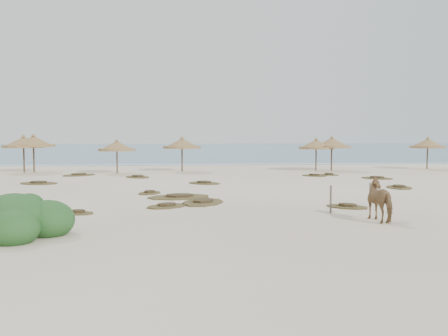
{
  "coord_description": "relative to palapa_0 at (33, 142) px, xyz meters",
  "views": [
    {
      "loc": [
        -1.7,
        -22.61,
        3.06
      ],
      "look_at": [
        0.71,
        5.0,
        1.13
      ],
      "focal_mm": 40.0,
      "sensor_mm": 36.0,
      "label": 1
    }
  ],
  "objects": [
    {
      "name": "ground",
      "position": [
        13.19,
        -17.62,
        -2.38
      ],
      "size": [
        160.0,
        160.0,
        0.0
      ],
      "primitive_type": "plane",
      "color": "beige",
      "rests_on": "ground"
    },
    {
      "name": "ocean",
      "position": [
        13.19,
        57.38,
        -2.37
      ],
      "size": [
        200.0,
        100.0,
        0.01
      ],
      "primitive_type": "cube",
      "color": "#2A5F80",
      "rests_on": "ground"
    },
    {
      "name": "foam_line",
      "position": [
        13.19,
        8.38,
        -2.37
      ],
      "size": [
        70.0,
        0.6,
        0.01
      ],
      "primitive_type": "cube",
      "color": "white",
      "rests_on": "ground"
    },
    {
      "name": "palapa_0",
      "position": [
        0.0,
        0.0,
        0.0
      ],
      "size": [
        4.32,
        4.32,
        3.07
      ],
      "rotation": [
        0.0,
        0.0,
        -0.42
      ],
      "color": "#4F3C28",
      "rests_on": "ground"
    },
    {
      "name": "palapa_1",
      "position": [
        -0.68,
        -0.25,
        -0.06
      ],
      "size": [
        4.21,
        4.21,
        2.99
      ],
      "rotation": [
        0.0,
        0.0,
        0.42
      ],
      "color": "#4F3C28",
      "rests_on": "ground"
    },
    {
      "name": "palapa_2",
      "position": [
        6.67,
        -1.82,
        -0.32
      ],
      "size": [
        3.59,
        3.59,
        2.65
      ],
      "rotation": [
        0.0,
        0.0,
        -0.33
      ],
      "color": "#4F3C28",
      "rests_on": "ground"
    },
    {
      "name": "palapa_3",
      "position": [
        11.61,
        -0.31,
        -0.17
      ],
      "size": [
        3.4,
        3.4,
        2.84
      ],
      "rotation": [
        0.0,
        0.0,
        0.13
      ],
      "color": "#4F3C28",
      "rests_on": "ground"
    },
    {
      "name": "palapa_4",
      "position": [
        22.52,
        -0.37,
        -0.26
      ],
      "size": [
        3.53,
        3.53,
        2.73
      ],
      "rotation": [
        0.0,
        0.0,
        -0.24
      ],
      "color": "#4F3C28",
      "rests_on": "ground"
    },
    {
      "name": "palapa_5",
      "position": [
        23.85,
        -0.26,
        -0.15
      ],
      "size": [
        3.49,
        3.49,
        2.87
      ],
      "rotation": [
        0.0,
        0.0,
        -0.15
      ],
      "color": "#4F3C28",
      "rests_on": "ground"
    },
    {
      "name": "palapa_6",
      "position": [
        32.41,
        0.44,
        -0.22
      ],
      "size": [
        3.9,
        3.9,
        2.78
      ],
      "rotation": [
        0.0,
        0.0,
        -0.41
      ],
      "color": "#4F3C28",
      "rests_on": "ground"
    },
    {
      "name": "horse",
      "position": [
        18.5,
        -23.53,
        -1.63
      ],
      "size": [
        1.04,
        1.86,
        1.49
      ],
      "primitive_type": "imported",
      "rotation": [
        0.0,
        0.0,
        3.28
      ],
      "color": "#976944",
      "rests_on": "ground"
    },
    {
      "name": "fence_post_near",
      "position": [
        17.21,
        -21.71,
        -1.84
      ],
      "size": [
        0.1,
        0.1,
        1.08
      ],
      "primitive_type": "cylinder",
      "rotation": [
        0.0,
        0.0,
        0.35
      ],
      "color": "brown",
      "rests_on": "ground"
    },
    {
      "name": "fence_post_far",
      "position": [
        19.52,
        -19.76,
        -1.9
      ],
      "size": [
        0.08,
        0.08,
        0.96
      ],
      "primitive_type": "cylinder",
      "rotation": [
        0.0,
        0.0,
        -0.23
      ],
      "color": "brown",
      "rests_on": "ground"
    },
    {
      "name": "bush",
      "position": [
        6.6,
        -25.2,
        -1.88
      ],
      "size": [
        3.36,
        2.96,
        1.5
      ],
      "rotation": [
        0.0,
        0.0,
        0.1
      ],
      "color": "#285725",
      "rests_on": "ground"
    },
    {
      "name": "scrub_1",
      "position": [
        2.9,
        -9.31,
        -2.33
      ],
      "size": [
        2.76,
        2.23,
        0.16
      ],
      "rotation": [
        0.0,
        0.0,
        2.82
      ],
      "color": "brown",
      "rests_on": "ground"
    },
    {
      "name": "scrub_2",
      "position": [
        9.91,
        -14.86,
        -2.33
      ],
      "size": [
        1.52,
        1.81,
        0.16
      ],
      "rotation": [
        0.0,
        0.0,
        1.17
      ],
      "color": "brown",
      "rests_on": "ground"
    },
    {
      "name": "scrub_3",
      "position": [
        12.91,
        -10.1,
        -2.33
      ],
      "size": [
        2.52,
        2.4,
        0.16
      ],
      "rotation": [
        0.0,
        0.0,
        2.48
      ],
      "color": "brown",
      "rests_on": "ground"
    },
    {
      "name": "scrub_4",
      "position": [
        23.67,
        -13.43,
        -2.33
      ],
      "size": [
        1.69,
        2.28,
        0.16
      ],
      "rotation": [
        0.0,
        0.0,
        1.39
      ],
      "color": "brown",
      "rests_on": "ground"
    },
    {
      "name": "scrub_5",
      "position": [
        24.69,
        -7.76,
        -2.33
      ],
      "size": [
        2.56,
        2.64,
        0.16
      ],
      "rotation": [
        0.0,
        0.0,
        2.29
      ],
      "color": "brown",
      "rests_on": "ground"
    },
    {
      "name": "scrub_6",
      "position": [
        4.13,
        -3.45,
        -2.33
      ],
      "size": [
        2.98,
        2.9,
        0.16
      ],
      "rotation": [
        0.0,
        0.0,
        0.72
      ],
      "color": "brown",
      "rests_on": "ground"
    },
    {
      "name": "scrub_7",
      "position": [
        21.01,
        -5.42,
        -2.33
      ],
      "size": [
        2.19,
        2.09,
        0.16
      ],
      "rotation": [
        0.0,
        0.0,
        2.46
      ],
      "color": "brown",
      "rests_on": "ground"
    },
    {
      "name": "scrub_9",
      "position": [
        12.45,
        -18.51,
        -2.33
      ],
      "size": [
        2.52,
        3.06,
        0.16
      ],
      "rotation": [
        0.0,
        0.0,
        1.22
      ],
      "color": "brown",
      "rests_on": "ground"
    },
    {
      "name": "scrub_10",
      "position": [
        22.26,
        -4.84,
        -2.33
      ],
      "size": [
        1.74,
        1.54,
        0.16
      ],
      "rotation": [
        0.0,
        0.0,
        2.64
      ],
      "color": "brown",
      "rests_on": "ground"
    },
    {
      "name": "scrub_11",
      "position": [
        10.91,
        -19.55,
        -2.33
      ],
      "size": [
        2.2,
        2.07,
        0.16
      ],
      "rotation": [
        0.0,
        0.0,
        0.64
      ],
      "color": "brown",
      "rests_on": "ground"
    },
    {
      "name": "scrub_12",
      "position": [
        18.34,
        -20.34,
        -2.33
      ],
      "size": [
        2.08,
        1.98,
        0.16
      ],
      "rotation": [
        0.0,
        0.0,
        2.47
      ],
      "color": "brown",
      "rests_on": "ground"
    },
    {
      "name": "scrub_13",
      "position": [
        8.52,
        -5.45,
        -2.33
      ],
      "size": [
        2.37,
        2.6,
        0.16
      ],
      "rotation": [
        0.0,
        0.0,
        2.15
      ],
      "color": "brown",
      "rests_on": "ground"
    },
    {
      "name": "scrub_14",
      "position": [
        7.59,
        -21.07,
        -2.33
      ],
      "size": [
        1.31,
        0.96,
        0.16
      ],
      "rotation": [
        0.0,
        0.0,
        2.98
      ],
      "color": "brown",
      "rests_on": "ground"
    },
    {
      "name": "scrub_15",
      "position": [
        11.41,
        -16.57,
        -2.33
      ],
      "size": [
        3.41,
        2.62,
        0.16
      ],
      "rotation": [
        0.0,
        0.0,
        0.24
      ],
      "color": "brown",
      "rests_on": "ground"
    }
  ]
}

